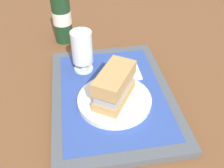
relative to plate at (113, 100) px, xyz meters
The scene contains 8 objects.
ground_plane 0.05m from the plate, ahead, with size 3.00×3.00×0.00m, color brown.
tray 0.04m from the plate, ahead, with size 0.44×0.32×0.02m, color #4C5156.
placemat 0.04m from the plate, ahead, with size 0.38×0.27×0.00m, color #2D4793.
plate is the anchor object (origin of this frame).
sandwich 0.05m from the plate, 32.89° to the right, with size 0.14×0.12×0.08m.
beer_glass 0.18m from the plate, 21.92° to the left, with size 0.06×0.06×0.12m.
napkin_folded 0.14m from the plate, 27.82° to the right, with size 0.09×0.07×0.01m, color white.
beer_bottle 0.40m from the plate, 17.27° to the left, with size 0.07×0.07×0.27m.
Camera 1 is at (-0.51, 0.08, 0.49)m, focal length 41.55 mm.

